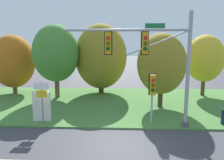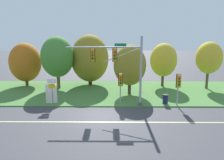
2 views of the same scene
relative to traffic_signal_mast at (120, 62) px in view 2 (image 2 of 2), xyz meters
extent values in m
plane|color=#3D3D42|center=(-1.81, -2.87, -4.30)|extent=(160.00, 160.00, 0.00)
cube|color=beige|center=(-1.81, -4.07, -4.30)|extent=(36.00, 0.16, 0.01)
cube|color=#477A38|center=(-1.81, 5.38, -4.25)|extent=(48.00, 11.50, 0.10)
cylinder|color=#9EA0A5|center=(1.99, 0.00, -0.87)|extent=(0.22, 0.22, 6.66)
cylinder|color=#4C4C51|center=(1.99, 0.00, -4.05)|extent=(0.40, 0.40, 0.30)
cylinder|color=#9EA0A5|center=(-1.54, 0.00, 1.43)|extent=(7.05, 0.14, 0.14)
cylinder|color=#9EA0A5|center=(0.23, 0.00, 0.73)|extent=(3.56, 0.08, 1.47)
cube|color=gold|center=(-0.49, 0.00, 0.70)|extent=(0.34, 0.28, 1.22)
cube|color=black|center=(-0.49, 0.16, 0.70)|extent=(0.46, 0.04, 1.34)
sphere|color=red|center=(-0.49, -0.17, 1.00)|extent=(0.22, 0.22, 0.22)
sphere|color=#51420C|center=(-0.49, -0.17, 0.70)|extent=(0.22, 0.22, 0.22)
sphere|color=#0C4219|center=(-0.49, -0.17, 0.40)|extent=(0.22, 0.22, 0.22)
cube|color=gold|center=(-2.58, 0.00, 0.70)|extent=(0.34, 0.28, 1.22)
cube|color=black|center=(-2.58, 0.16, 0.70)|extent=(0.46, 0.04, 1.34)
sphere|color=red|center=(-2.58, -0.17, 1.00)|extent=(0.22, 0.22, 0.22)
sphere|color=#51420C|center=(-2.58, -0.17, 0.70)|extent=(0.22, 0.22, 0.22)
sphere|color=#0C4219|center=(-2.58, -0.17, 0.40)|extent=(0.22, 0.22, 0.22)
cube|color=#196B33|center=(0.03, -0.05, 1.65)|extent=(1.10, 0.04, 0.28)
cylinder|color=#9EA0A5|center=(5.61, 0.03, -2.70)|extent=(0.12, 0.12, 3.00)
cube|color=gold|center=(5.61, -0.17, -1.76)|extent=(0.34, 0.28, 1.22)
cube|color=black|center=(5.61, -0.01, -1.76)|extent=(0.46, 0.04, 1.34)
sphere|color=red|center=(5.61, -0.35, -1.46)|extent=(0.22, 0.22, 0.22)
sphere|color=#51420C|center=(5.61, -0.35, -1.76)|extent=(0.22, 0.22, 0.22)
sphere|color=#0C4219|center=(5.61, -0.35, -2.06)|extent=(0.22, 0.22, 0.22)
cylinder|color=#9EA0A5|center=(0.08, 0.67, -2.71)|extent=(0.12, 0.12, 2.99)
cube|color=gold|center=(0.08, 0.47, -1.78)|extent=(0.34, 0.28, 1.22)
cube|color=black|center=(0.08, 0.63, -1.78)|extent=(0.46, 0.04, 1.34)
sphere|color=red|center=(0.08, 0.29, -1.48)|extent=(0.22, 0.22, 0.22)
sphere|color=#51420C|center=(0.08, 0.29, -1.78)|extent=(0.22, 0.22, 0.22)
sphere|color=#0C4219|center=(0.08, 0.29, -2.08)|extent=(0.22, 0.22, 0.22)
cylinder|color=slate|center=(-6.60, 0.07, -2.88)|extent=(0.08, 0.08, 2.65)
cube|color=white|center=(-6.60, 0.04, -1.82)|extent=(0.89, 0.03, 0.43)
cube|color=gold|center=(-6.60, 0.04, -2.31)|extent=(0.64, 0.03, 0.44)
cylinder|color=brown|center=(-12.38, 8.25, -3.18)|extent=(0.41, 0.41, 2.04)
ellipsoid|color=#B76019|center=(-12.38, 8.25, -1.03)|extent=(4.11, 4.11, 5.14)
cylinder|color=brown|center=(-7.72, 6.89, -2.75)|extent=(0.41, 0.41, 2.90)
ellipsoid|color=#478433|center=(-7.72, 6.89, -0.17)|extent=(4.10, 4.10, 5.13)
cylinder|color=#423021|center=(-3.84, 8.86, -3.08)|extent=(0.51, 0.51, 2.25)
ellipsoid|color=olive|center=(-3.84, 8.86, -0.56)|extent=(5.06, 5.06, 6.33)
cylinder|color=#423021|center=(1.24, 4.24, -3.03)|extent=(0.37, 0.37, 2.34)
ellipsoid|color=olive|center=(1.24, 4.24, -0.84)|extent=(3.72, 3.72, 4.65)
cylinder|color=#4C3823|center=(5.96, 8.25, -2.93)|extent=(0.35, 0.35, 2.54)
ellipsoid|color=gold|center=(5.96, 8.25, -0.69)|extent=(3.51, 3.51, 4.39)
cylinder|color=brown|center=(11.32, 6.88, -2.67)|extent=(0.32, 0.32, 3.06)
ellipsoid|color=gold|center=(11.32, 6.88, -0.26)|extent=(3.21, 3.21, 4.01)
cube|color=silver|center=(-6.87, 0.66, -3.25)|extent=(1.10, 0.24, 1.90)
cube|color=#4C4C51|center=(-7.27, 0.66, -4.15)|extent=(0.10, 0.20, 0.10)
cube|color=#4C4C51|center=(-6.47, 0.66, -4.15)|extent=(0.10, 0.20, 0.10)
cylinder|color=#191E4C|center=(4.57, 0.51, -3.78)|extent=(0.52, 0.52, 0.85)
cylinder|color=black|center=(4.57, 0.51, -3.31)|extent=(0.56, 0.56, 0.08)
camera|label=1|loc=(-1.81, -12.54, 0.67)|focal=35.00mm
camera|label=2|loc=(-0.55, -20.51, 2.57)|focal=35.00mm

